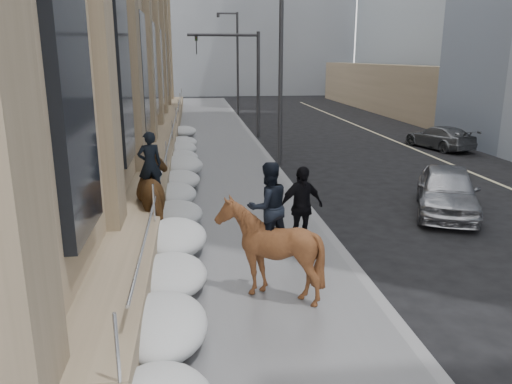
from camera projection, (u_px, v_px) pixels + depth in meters
ground at (251, 345)px, 8.26m from camera, size 140.00×140.00×0.00m
sidewalk at (219, 189)px, 17.82m from camera, size 5.00×80.00×0.12m
curb at (291, 186)px, 18.14m from camera, size 0.24×80.00×0.12m
lane_line at (493, 181)px, 19.11m from camera, size 0.15×70.00×0.01m
bg_building_far at (154, 19)px, 73.85m from camera, size 24.00×12.00×20.00m
streetlight_mid at (277, 58)px, 20.80m from camera, size 1.71×0.24×8.00m
streetlight_far at (236, 57)px, 39.95m from camera, size 1.71×0.24×8.00m
traffic_signal at (242, 68)px, 28.53m from camera, size 4.10×0.22×6.00m
snow_bank at (177, 193)px, 15.73m from camera, size 1.70×18.10×0.76m
mounted_horse_left at (158, 193)px, 13.05m from camera, size 1.66×2.53×2.65m
mounted_horse_right at (268, 242)px, 9.46m from camera, size 2.02×2.14×2.63m
pedestrian at (301, 207)px, 12.00m from camera, size 1.27×0.82×2.00m
car_silver at (447, 190)px, 15.06m from camera, size 3.29×4.56×1.44m
car_grey at (439, 137)px, 25.76m from camera, size 2.67×4.38×1.19m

